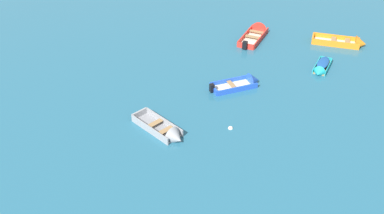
# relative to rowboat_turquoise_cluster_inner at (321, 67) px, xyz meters

# --- Properties ---
(rowboat_turquoise_cluster_inner) EXTENTS (2.26, 2.91, 0.88)m
(rowboat_turquoise_cluster_inner) POSITION_rel_rowboat_turquoise_cluster_inner_xyz_m (0.00, 0.00, 0.00)
(rowboat_turquoise_cluster_inner) COLOR #99754C
(rowboat_turquoise_cluster_inner) RESTS_ON ground_plane
(rowboat_orange_far_back) EXTENTS (4.56, 2.84, 1.27)m
(rowboat_orange_far_back) POSITION_rel_rowboat_turquoise_cluster_inner_xyz_m (3.72, 4.00, -0.04)
(rowboat_orange_far_back) COLOR beige
(rowboat_orange_far_back) RESTS_ON ground_plane
(rowboat_blue_back_row_right) EXTENTS (3.92, 2.23, 1.22)m
(rowboat_blue_back_row_right) POSITION_rel_rowboat_turquoise_cluster_inner_xyz_m (-6.20, -1.64, -0.08)
(rowboat_blue_back_row_right) COLOR beige
(rowboat_blue_back_row_right) RESTS_ON ground_plane
(rowboat_red_near_left) EXTENTS (3.49, 4.62, 1.37)m
(rowboat_red_near_left) POSITION_rel_rowboat_turquoise_cluster_inner_xyz_m (-3.51, 6.86, -0.06)
(rowboat_red_near_left) COLOR beige
(rowboat_red_near_left) RESTS_ON ground_plane
(rowboat_grey_cluster_outer) EXTENTS (3.44, 3.87, 1.16)m
(rowboat_grey_cluster_outer) POSITION_rel_rowboat_turquoise_cluster_inner_xyz_m (-12.04, -7.14, -0.05)
(rowboat_grey_cluster_outer) COLOR gray
(rowboat_grey_cluster_outer) RESTS_ON ground_plane
(mooring_buoy_between_boats_left) EXTENTS (0.31, 0.31, 0.31)m
(mooring_buoy_between_boats_left) POSITION_rel_rowboat_turquoise_cluster_inner_xyz_m (-8.04, -6.76, -0.27)
(mooring_buoy_between_boats_left) COLOR silver
(mooring_buoy_between_boats_left) RESTS_ON ground_plane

